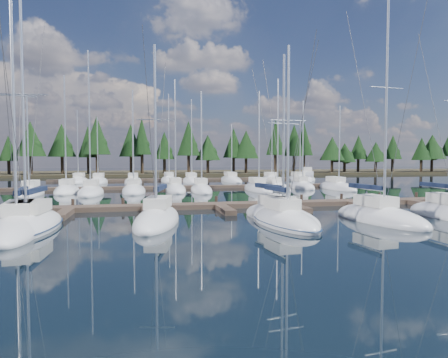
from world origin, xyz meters
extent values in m
plane|color=black|center=(0.00, 30.00, 0.00)|extent=(260.00, 260.00, 0.00)
cube|color=#312B1B|center=(0.00, 90.00, 0.30)|extent=(220.00, 30.00, 0.60)
cube|color=#4A392E|center=(0.00, 18.00, 0.20)|extent=(44.00, 2.00, 0.40)
cube|color=#4A392E|center=(-12.00, 15.00, 0.20)|extent=(0.90, 4.00, 0.40)
cube|color=#4A392E|center=(-6.00, 15.00, 0.20)|extent=(0.90, 4.00, 0.40)
cube|color=#4A392E|center=(0.00, 15.00, 0.20)|extent=(0.90, 4.00, 0.40)
cube|color=#4A392E|center=(6.00, 15.00, 0.20)|extent=(0.90, 4.00, 0.40)
cube|color=#4A392E|center=(12.00, 15.00, 0.20)|extent=(0.90, 4.00, 0.40)
cube|color=#4A392E|center=(18.00, 15.00, 0.20)|extent=(0.90, 4.00, 0.40)
cylinder|color=#30231B|center=(-16.00, 19.00, 0.45)|extent=(0.26, 0.26, 0.90)
cylinder|color=#30231B|center=(-12.00, 19.00, 0.45)|extent=(0.26, 0.26, 0.90)
cylinder|color=#30231B|center=(-8.00, 19.00, 0.45)|extent=(0.26, 0.26, 0.90)
cylinder|color=#30231B|center=(-4.00, 19.00, 0.45)|extent=(0.26, 0.26, 0.90)
cylinder|color=#30231B|center=(0.00, 19.00, 0.45)|extent=(0.26, 0.26, 0.90)
cylinder|color=#30231B|center=(4.00, 19.00, 0.45)|extent=(0.26, 0.26, 0.90)
cylinder|color=#30231B|center=(8.00, 19.00, 0.45)|extent=(0.26, 0.26, 0.90)
cylinder|color=#30231B|center=(12.00, 19.00, 0.45)|extent=(0.26, 0.26, 0.90)
cylinder|color=#30231B|center=(16.00, 19.00, 0.45)|extent=(0.26, 0.26, 0.90)
cylinder|color=#30231B|center=(20.00, 19.00, 0.45)|extent=(0.26, 0.26, 0.90)
cube|color=#4A392E|center=(0.00, 40.00, 0.20)|extent=(50.00, 1.80, 0.40)
cube|color=#4A392E|center=(0.00, 60.00, 0.20)|extent=(46.00, 1.80, 0.40)
ellipsoid|color=silver|center=(-13.43, 9.30, 0.15)|extent=(4.08, 10.29, 1.90)
cube|color=beige|center=(-13.50, 9.80, 1.35)|extent=(1.91, 3.38, 0.70)
cylinder|color=silver|center=(-13.36, 8.81, 7.12)|extent=(0.18, 0.18, 12.24)
cylinder|color=silver|center=(-13.68, 10.99, 2.10)|extent=(0.77, 4.38, 0.12)
cube|color=black|center=(-13.68, 10.99, 2.25)|extent=(0.96, 4.21, 0.30)
cylinder|color=silver|center=(-13.36, 8.81, 7.73)|extent=(2.36, 0.42, 0.07)
cylinder|color=#3F3F44|center=(-13.04, 6.68, 6.97)|extent=(0.67, 4.29, 12.55)
cylinder|color=#3F3F44|center=(-13.74, 11.43, 6.97)|extent=(0.81, 5.28, 12.55)
ellipsoid|color=silver|center=(-12.98, 9.79, 0.15)|extent=(3.50, 9.12, 1.90)
cube|color=beige|center=(-12.96, 10.23, 1.35)|extent=(1.82, 2.95, 0.70)
cylinder|color=silver|center=(-13.00, 9.34, 7.26)|extent=(0.17, 0.17, 12.52)
cylinder|color=silver|center=(-12.91, 11.31, 2.10)|extent=(0.32, 3.95, 0.12)
cube|color=black|center=(-12.91, 11.31, 2.25)|extent=(0.54, 3.79, 0.30)
cylinder|color=silver|center=(-13.00, 9.34, 7.88)|extent=(2.75, 0.21, 0.07)
cylinder|color=#3F3F44|center=(-13.10, 7.41, 7.11)|extent=(0.22, 3.89, 12.83)
cylinder|color=#3F3F44|center=(-12.89, 11.71, 7.11)|extent=(0.27, 4.78, 12.83)
ellipsoid|color=#0D2142|center=(-12.98, 9.79, 0.22)|extent=(3.64, 9.49, 0.18)
ellipsoid|color=silver|center=(-5.45, 10.58, 0.15)|extent=(4.30, 9.07, 1.90)
cube|color=beige|center=(-5.37, 11.01, 1.35)|extent=(1.96, 3.02, 0.70)
cylinder|color=silver|center=(-5.54, 10.15, 6.16)|extent=(0.19, 0.19, 10.32)
cylinder|color=silver|center=(-5.16, 12.03, 2.10)|extent=(0.89, 3.79, 0.12)
cube|color=black|center=(-5.16, 12.03, 2.25)|extent=(1.08, 3.66, 0.30)
cylinder|color=silver|center=(-5.54, 10.15, 6.67)|extent=(2.31, 0.54, 0.07)
cylinder|color=#3F3F44|center=(-5.92, 8.31, 6.01)|extent=(0.79, 3.71, 10.63)
cylinder|color=#3F3F44|center=(-5.08, 12.42, 6.01)|extent=(0.96, 4.57, 10.63)
ellipsoid|color=silver|center=(2.77, 10.24, 0.15)|extent=(4.49, 8.67, 1.90)
cube|color=beige|center=(2.67, 10.64, 1.35)|extent=(2.03, 2.91, 0.70)
cylinder|color=silver|center=(2.86, 9.84, 6.04)|extent=(0.19, 0.19, 10.08)
cylinder|color=silver|center=(2.44, 11.61, 2.10)|extent=(0.95, 3.57, 0.12)
cube|color=black|center=(2.44, 11.61, 2.25)|extent=(1.14, 3.46, 0.30)
cylinder|color=silver|center=(2.86, 9.84, 6.54)|extent=(2.35, 0.62, 0.07)
cylinder|color=#3F3F44|center=(3.27, 8.11, 5.89)|extent=(0.85, 3.50, 10.39)
cylinder|color=#3F3F44|center=(2.36, 11.97, 5.89)|extent=(1.04, 4.30, 10.39)
ellipsoid|color=silver|center=(2.44, 8.35, 0.15)|extent=(3.53, 7.70, 1.90)
cube|color=beige|center=(2.39, 8.72, 1.35)|extent=(1.75, 2.53, 0.70)
cylinder|color=silver|center=(2.48, 7.98, 6.07)|extent=(0.18, 0.18, 10.14)
cylinder|color=silver|center=(2.29, 9.61, 2.10)|extent=(0.49, 3.26, 0.12)
cube|color=black|center=(2.29, 9.61, 2.25)|extent=(0.70, 3.14, 0.30)
cylinder|color=silver|center=(2.48, 7.98, 6.58)|extent=(2.42, 0.35, 0.07)
cylinder|color=#3F3F44|center=(2.66, 6.40, 5.92)|extent=(0.40, 3.21, 10.45)
cylinder|color=#3F3F44|center=(2.25, 9.94, 5.92)|extent=(0.48, 3.95, 10.45)
ellipsoid|color=#0D2142|center=(2.44, 8.35, 0.22)|extent=(3.67, 8.00, 0.18)
ellipsoid|color=silver|center=(9.23, 8.54, 0.15)|extent=(3.93, 8.75, 1.90)
cube|color=beige|center=(9.18, 8.96, 1.35)|extent=(1.92, 2.88, 0.70)
cylinder|color=silver|center=(9.28, 8.12, 8.13)|extent=(0.18, 0.18, 14.25)
cylinder|color=silver|center=(9.05, 9.97, 2.10)|extent=(0.58, 3.71, 0.12)
cube|color=black|center=(9.05, 9.97, 2.25)|extent=(0.78, 3.57, 0.30)
cylinder|color=silver|center=(9.28, 8.12, 8.84)|extent=(2.61, 0.39, 0.07)
cylinder|color=#3F3F44|center=(9.50, 6.32, 7.98)|extent=(0.48, 3.64, 14.56)
cylinder|color=#3F3F44|center=(9.00, 10.35, 7.98)|extent=(0.58, 4.48, 14.56)
cube|color=beige|center=(15.07, 9.33, 1.35)|extent=(1.42, 2.67, 0.70)
cylinder|color=silver|center=(15.09, 10.32, 2.10)|extent=(0.19, 3.64, 0.12)
cube|color=black|center=(15.09, 10.32, 2.25)|extent=(0.42, 3.48, 0.30)
cylinder|color=#3F3F44|center=(15.09, 10.70, 7.39)|extent=(0.12, 4.41, 13.39)
ellipsoid|color=silver|center=(-18.97, 33.44, 0.15)|extent=(2.60, 7.86, 1.90)
cube|color=beige|center=(-18.97, 33.84, 1.35)|extent=(1.43, 2.52, 0.70)
cylinder|color=silver|center=(-18.97, 33.05, 6.12)|extent=(0.16, 0.16, 10.25)
ellipsoid|color=silver|center=(-15.36, 35.52, 0.15)|extent=(2.77, 7.41, 1.90)
cube|color=beige|center=(-15.36, 35.89, 1.35)|extent=(1.52, 2.37, 0.70)
cylinder|color=silver|center=(-15.36, 35.15, 7.52)|extent=(0.16, 0.16, 13.04)
ellipsoid|color=silver|center=(-12.28, 33.17, 0.15)|extent=(2.76, 8.75, 1.90)
cube|color=beige|center=(-12.28, 33.61, 1.35)|extent=(1.52, 2.80, 0.70)
cylinder|color=silver|center=(-12.28, 32.73, 8.76)|extent=(0.16, 0.16, 15.53)
ellipsoid|color=silver|center=(-7.43, 34.55, 0.15)|extent=(2.82, 8.38, 1.90)
cube|color=beige|center=(-7.43, 34.97, 1.35)|extent=(1.55, 2.68, 0.70)
cylinder|color=silver|center=(-7.43, 34.14, 6.73)|extent=(0.16, 0.16, 11.45)
ellipsoid|color=silver|center=(-2.24, 35.80, 0.15)|extent=(2.52, 9.05, 1.90)
cube|color=beige|center=(-2.24, 36.26, 1.35)|extent=(1.38, 2.90, 0.70)
cylinder|color=silver|center=(-2.24, 35.35, 7.56)|extent=(0.16, 0.16, 13.13)
ellipsoid|color=silver|center=(0.84, 34.01, 0.15)|extent=(2.46, 8.38, 1.90)
cube|color=beige|center=(0.84, 34.43, 1.35)|extent=(1.35, 2.68, 0.70)
cylinder|color=silver|center=(0.84, 33.59, 6.71)|extent=(0.16, 0.16, 11.42)
ellipsoid|color=silver|center=(8.41, 34.56, 0.15)|extent=(2.69, 9.45, 1.90)
cube|color=beige|center=(8.41, 35.03, 1.35)|extent=(1.48, 3.03, 0.70)
cylinder|color=silver|center=(8.41, 34.08, 6.90)|extent=(0.16, 0.16, 11.80)
ellipsoid|color=silver|center=(10.85, 34.22, 0.15)|extent=(2.81, 7.31, 1.90)
cube|color=beige|center=(10.85, 34.58, 1.35)|extent=(1.55, 2.34, 0.70)
cylinder|color=silver|center=(10.85, 33.85, 7.71)|extent=(0.16, 0.16, 13.42)
ellipsoid|color=silver|center=(15.47, 37.00, 0.15)|extent=(2.43, 7.32, 1.90)
cube|color=beige|center=(15.47, 37.36, 1.35)|extent=(1.34, 2.34, 0.70)
cylinder|color=silver|center=(15.47, 36.63, 6.57)|extent=(0.16, 0.16, 11.15)
ellipsoid|color=silver|center=(19.62, 34.55, 0.15)|extent=(2.60, 9.59, 1.90)
cube|color=beige|center=(19.62, 35.03, 1.35)|extent=(1.43, 3.07, 0.70)
cylinder|color=silver|center=(19.62, 34.07, 6.12)|extent=(0.16, 0.16, 10.24)
ellipsoid|color=silver|center=(-17.11, 56.55, 0.15)|extent=(2.89, 9.14, 1.90)
cube|color=beige|center=(-17.11, 57.01, 1.35)|extent=(1.59, 2.92, 0.70)
cylinder|color=silver|center=(-17.11, 56.10, 6.70)|extent=(0.16, 0.16, 11.39)
ellipsoid|color=silver|center=(-13.66, 54.60, 0.15)|extent=(2.92, 9.90, 1.90)
cube|color=beige|center=(-13.66, 55.10, 1.35)|extent=(1.61, 3.17, 0.70)
cylinder|color=silver|center=(-13.66, 54.11, 6.04)|extent=(0.16, 0.16, 10.07)
ellipsoid|color=silver|center=(-7.92, 53.65, 0.15)|extent=(2.89, 11.51, 1.90)
cube|color=beige|center=(-7.92, 54.23, 1.35)|extent=(1.59, 3.68, 0.70)
cylinder|color=silver|center=(-7.92, 53.08, 7.53)|extent=(0.16, 0.16, 13.05)
ellipsoid|color=silver|center=(-1.69, 56.76, 0.15)|extent=(2.88, 9.10, 1.90)
cube|color=beige|center=(-1.69, 57.22, 1.35)|extent=(1.58, 2.91, 0.70)
cylinder|color=silver|center=(-1.69, 56.31, 8.31)|extent=(0.16, 0.16, 14.61)
ellipsoid|color=silver|center=(1.96, 53.37, 0.15)|extent=(2.90, 10.67, 1.90)
cube|color=beige|center=(1.96, 53.90, 1.35)|extent=(1.59, 3.41, 0.70)
cylinder|color=silver|center=(1.96, 52.83, 7.64)|extent=(0.16, 0.16, 13.27)
ellipsoid|color=silver|center=(9.42, 55.28, 0.15)|extent=(2.99, 11.84, 1.90)
cube|color=beige|center=(9.42, 55.87, 1.35)|extent=(1.64, 3.79, 0.70)
cylinder|color=silver|center=(9.42, 54.69, 5.67)|extent=(0.16, 0.16, 9.33)
ellipsoid|color=silver|center=(16.51, 53.67, 0.15)|extent=(2.99, 8.05, 1.90)
cube|color=beige|center=(16.51, 54.07, 1.35)|extent=(1.64, 2.57, 0.70)
cylinder|color=silver|center=(16.51, 53.26, 6.13)|extent=(0.16, 0.16, 10.27)
ellipsoid|color=silver|center=(21.67, 53.16, 0.15)|extent=(2.75, 10.28, 1.90)
cube|color=beige|center=(21.67, 53.68, 1.35)|extent=(1.51, 3.29, 0.70)
cylinder|color=silver|center=(21.67, 52.65, 6.01)|extent=(0.16, 0.16, 10.03)
ellipsoid|color=silver|center=(24.45, 55.52, 0.10)|extent=(6.00, 8.67, 1.66)
cube|color=silver|center=(24.45, 55.52, 1.20)|extent=(3.80, 5.00, 1.10)
cube|color=beige|center=(24.28, 55.15, 2.12)|extent=(2.60, 3.27, 0.83)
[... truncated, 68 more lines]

